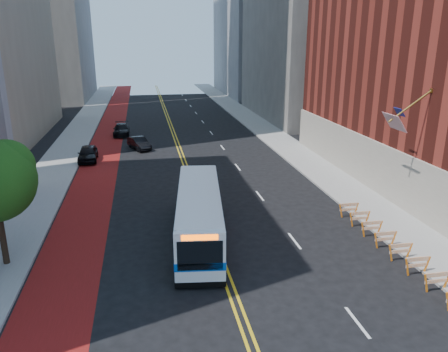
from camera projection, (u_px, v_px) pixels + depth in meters
ground at (238, 307)px, 19.67m from camera, size 160.00×160.00×0.00m
sidewalk_left at (65, 154)px, 45.68m from camera, size 4.00×140.00×0.15m
sidewalk_right at (284, 144)px, 49.87m from camera, size 4.00×140.00×0.15m
bus_lane_paint at (103, 153)px, 46.38m from camera, size 3.60×140.00×0.01m
center_line_inner at (178, 149)px, 47.77m from camera, size 0.14×140.00×0.01m
center_line_outer at (181, 149)px, 47.83m from camera, size 0.14×140.00×0.01m
lane_dashes at (211, 133)px, 56.14m from camera, size 0.14×98.20×0.01m
construction_barriers at (392, 243)px, 24.36m from camera, size 1.42×10.91×1.00m
transit_bus at (199, 214)px, 25.95m from camera, size 3.84×11.52×3.11m
car_a at (88, 154)px, 43.06m from camera, size 1.88×4.45×1.50m
car_b at (139, 143)px, 47.71m from camera, size 2.77×4.25×1.32m
car_c at (121, 130)px, 54.69m from camera, size 1.95×4.77×1.38m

